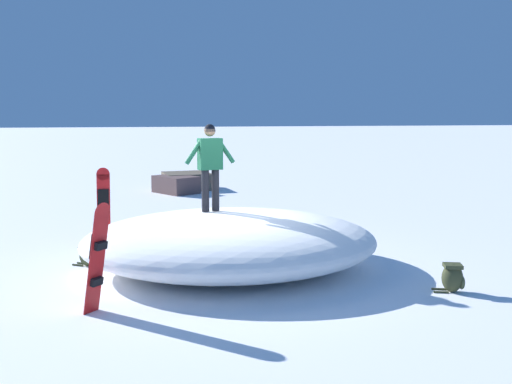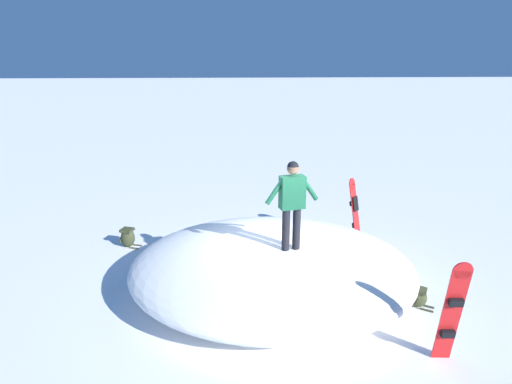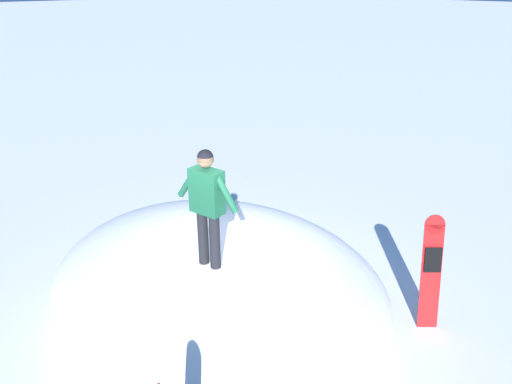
{
  "view_description": "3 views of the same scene",
  "coord_description": "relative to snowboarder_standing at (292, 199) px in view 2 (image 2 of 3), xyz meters",
  "views": [
    {
      "loc": [
        1.91,
        9.93,
        2.82
      ],
      "look_at": [
        -0.56,
        -0.49,
        1.37
      ],
      "focal_mm": 40.47,
      "sensor_mm": 36.0,
      "label": 1
    },
    {
      "loc": [
        -0.9,
        -7.02,
        4.21
      ],
      "look_at": [
        -0.26,
        0.28,
        1.84
      ],
      "focal_mm": 28.02,
      "sensor_mm": 36.0,
      "label": 2
    },
    {
      "loc": [
        4.73,
        -3.91,
        4.51
      ],
      "look_at": [
        0.27,
        0.28,
        1.82
      ],
      "focal_mm": 33.9,
      "sensor_mm": 36.0,
      "label": 3
    }
  ],
  "objects": [
    {
      "name": "snowboard_secondary_upright",
      "position": [
        1.98,
        -1.88,
        -1.1
      ],
      "size": [
        0.3,
        0.27,
        1.71
      ],
      "color": "red",
      "rests_on": "ground"
    },
    {
      "name": "snowboard_primary_upright",
      "position": [
        1.96,
        2.32,
        -1.14
      ],
      "size": [
        0.44,
        0.44,
        1.62
      ],
      "color": "red",
      "rests_on": "ground"
    },
    {
      "name": "snowboarder_standing",
      "position": [
        0.0,
        0.0,
        0.0
      ],
      "size": [
        0.98,
        0.3,
        1.61
      ],
      "color": "black",
      "rests_on": "snow_mound"
    },
    {
      "name": "ground",
      "position": [
        -0.29,
        0.58,
        -1.98
      ],
      "size": [
        240.0,
        240.0,
        0.0
      ],
      "primitive_type": "plane",
      "color": "white"
    },
    {
      "name": "backpack_near",
      "position": [
        -3.5,
        2.55,
        -1.74
      ],
      "size": [
        0.54,
        0.39,
        0.47
      ],
      "color": "#383D23",
      "rests_on": "ground"
    },
    {
      "name": "snow_mound",
      "position": [
        -0.3,
        0.33,
        -1.47
      ],
      "size": [
        5.87,
        5.07,
        1.03
      ],
      "primitive_type": "ellipsoid",
      "rotation": [
        0.0,
        0.0,
        3.02
      ],
      "color": "white",
      "rests_on": "ground"
    },
    {
      "name": "backpack_far",
      "position": [
        2.25,
        -0.45,
        -1.79
      ],
      "size": [
        0.5,
        0.43,
        0.38
      ],
      "color": "#383D23",
      "rests_on": "ground"
    }
  ]
}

